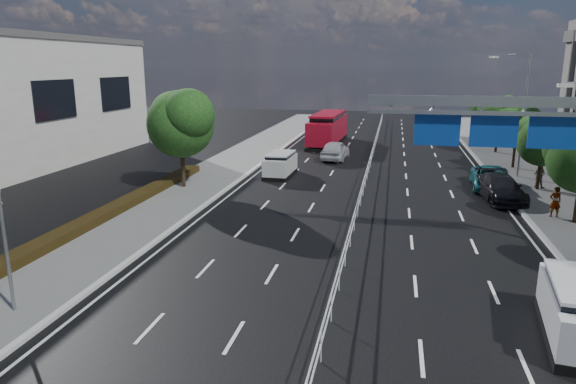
# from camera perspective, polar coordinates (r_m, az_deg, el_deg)

# --- Properties ---
(ground) EXTENTS (160.00, 160.00, 0.00)m
(ground) POSITION_cam_1_polar(r_m,az_deg,el_deg) (15.94, 4.07, -16.81)
(ground) COLOR black
(ground) RESTS_ON ground
(kerb_near) EXTENTS (0.25, 140.00, 0.15)m
(kerb_near) POSITION_cam_1_polar(r_m,az_deg,el_deg) (19.08, -24.51, -12.41)
(kerb_near) COLOR silver
(kerb_near) RESTS_ON ground
(median_fence) EXTENTS (0.05, 85.00, 1.02)m
(median_fence) POSITION_cam_1_polar(r_m,az_deg,el_deg) (36.92, 8.75, 1.93)
(median_fence) COLOR silver
(median_fence) RESTS_ON ground
(hedge_near) EXTENTS (1.00, 36.00, 0.44)m
(hedge_near) POSITION_cam_1_polar(r_m,az_deg,el_deg) (25.12, -25.94, -5.54)
(hedge_near) COLOR black
(hedge_near) RESTS_ON sidewalk_near
(overhead_gantry) EXTENTS (10.24, 0.38, 7.45)m
(overhead_gantry) POSITION_cam_1_polar(r_m,az_deg,el_deg) (24.31, 23.72, 6.82)
(overhead_gantry) COLOR gray
(overhead_gantry) RESTS_ON ground
(streetlight_far) EXTENTS (2.78, 2.40, 9.00)m
(streetlight_far) POSITION_cam_1_polar(r_m,az_deg,el_deg) (40.66, 24.40, 8.64)
(streetlight_far) COLOR gray
(streetlight_far) RESTS_ON ground
(near_tree_back) EXTENTS (4.84, 4.51, 6.69)m
(near_tree_back) POSITION_cam_1_polar(r_m,az_deg,el_deg) (34.56, -11.79, 7.84)
(near_tree_back) COLOR black
(near_tree_back) RESTS_ON ground
(far_tree_e) EXTENTS (3.63, 3.38, 5.13)m
(far_tree_e) POSITION_cam_1_polar(r_m,az_deg,el_deg) (37.11, 26.57, 5.43)
(far_tree_e) COLOR black
(far_tree_e) RESTS_ON ground
(far_tree_f) EXTENTS (3.52, 3.28, 5.02)m
(far_tree_f) POSITION_cam_1_polar(r_m,az_deg,el_deg) (44.36, 24.17, 6.77)
(far_tree_f) COLOR black
(far_tree_f) RESTS_ON ground
(far_tree_g) EXTENTS (3.96, 3.69, 5.45)m
(far_tree_g) POSITION_cam_1_polar(r_m,az_deg,el_deg) (51.65, 22.48, 8.08)
(far_tree_g) COLOR black
(far_tree_g) RESTS_ON ground
(far_tree_h) EXTENTS (3.41, 3.18, 4.91)m
(far_tree_h) POSITION_cam_1_polar(r_m,az_deg,el_deg) (59.04, 21.14, 8.50)
(far_tree_h) COLOR black
(far_tree_h) RESTS_ON ground
(white_minivan) EXTENTS (1.88, 4.14, 1.78)m
(white_minivan) POSITION_cam_1_polar(r_m,az_deg,el_deg) (38.31, -0.86, 3.06)
(white_minivan) COLOR black
(white_minivan) RESTS_ON ground
(red_bus) EXTENTS (3.10, 11.05, 3.27)m
(red_bus) POSITION_cam_1_polar(r_m,az_deg,el_deg) (53.95, 4.45, 7.11)
(red_bus) COLOR black
(red_bus) RESTS_ON ground
(near_car_silver) EXTENTS (2.33, 5.04, 1.67)m
(near_car_silver) POSITION_cam_1_polar(r_m,az_deg,el_deg) (45.30, 5.26, 4.66)
(near_car_silver) COLOR #B7B9BF
(near_car_silver) RESTS_ON ground
(near_car_dark) EXTENTS (2.01, 4.80, 1.54)m
(near_car_dark) POSITION_cam_1_polar(r_m,az_deg,el_deg) (76.35, 4.55, 8.43)
(near_car_dark) COLOR black
(near_car_dark) RESTS_ON ground
(parked_car_teal) EXTENTS (2.81, 5.46, 1.47)m
(parked_car_teal) POSITION_cam_1_polar(r_m,az_deg,el_deg) (36.90, 21.69, 1.42)
(parked_car_teal) COLOR #18646C
(parked_car_teal) RESTS_ON ground
(parked_car_dark) EXTENTS (2.81, 5.55, 1.55)m
(parked_car_dark) POSITION_cam_1_polar(r_m,az_deg,el_deg) (34.10, 22.50, 0.43)
(parked_car_dark) COLOR black
(parked_car_dark) RESTS_ON ground
(pedestrian_a) EXTENTS (0.65, 0.45, 1.68)m
(pedestrian_a) POSITION_cam_1_polar(r_m,az_deg,el_deg) (31.05, 27.56, -0.97)
(pedestrian_a) COLOR gray
(pedestrian_a) RESTS_ON sidewalk_far
(pedestrian_b) EXTENTS (1.04, 0.97, 1.71)m
(pedestrian_b) POSITION_cam_1_polar(r_m,az_deg,el_deg) (38.05, 26.12, 1.72)
(pedestrian_b) COLOR gray
(pedestrian_b) RESTS_ON sidewalk_far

